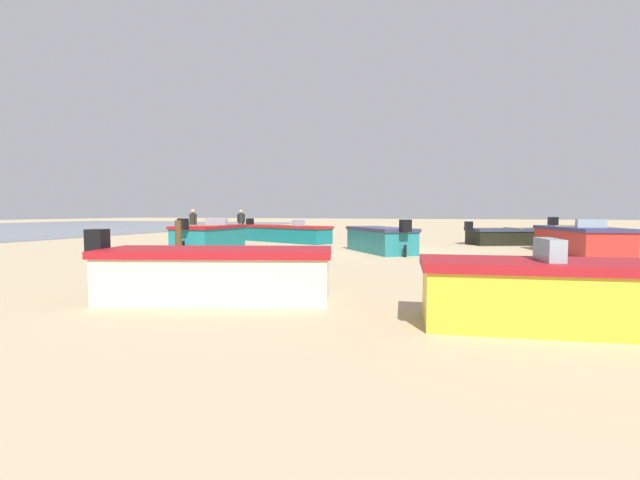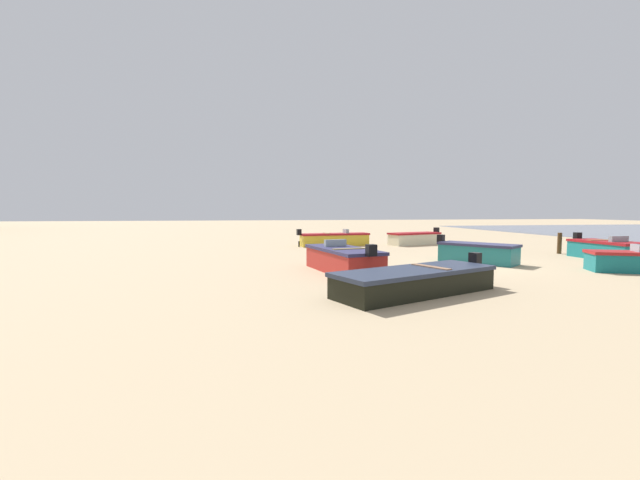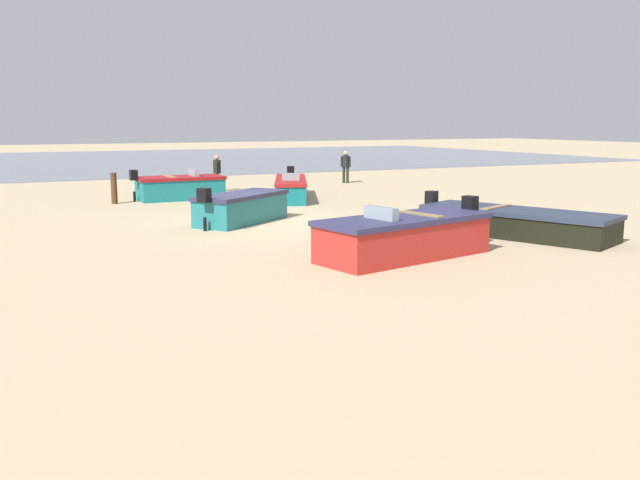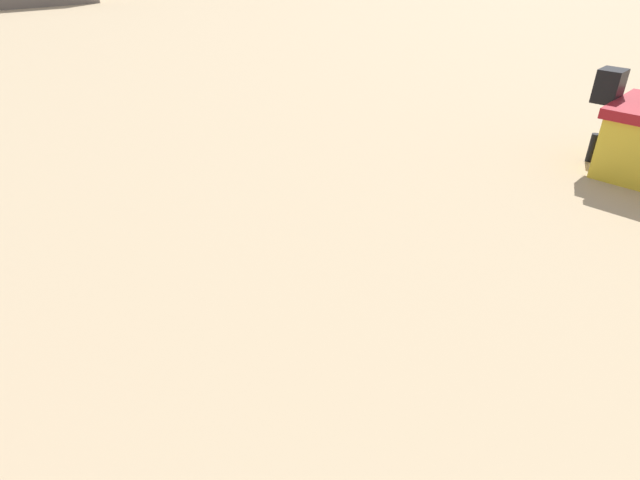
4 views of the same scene
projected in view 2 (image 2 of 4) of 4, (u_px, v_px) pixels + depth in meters
name	position (u px, v px, depth m)	size (l,w,h in m)	color
ground_plane	(477.00, 264.00, 17.93)	(160.00, 160.00, 0.00)	tan
boat_teal_0	(477.00, 253.00, 18.28)	(3.57, 3.13, 1.23)	#207377
boat_cream_1	(414.00, 239.00, 27.84)	(2.36, 4.12, 1.19)	beige
boat_yellow_2	(334.00, 239.00, 27.00)	(1.84, 5.10, 1.18)	gold
boat_red_3	(343.00, 260.00, 15.57)	(4.65, 2.50, 1.27)	red
boat_black_4	(416.00, 281.00, 11.51)	(3.58, 5.45, 1.05)	black
boat_teal_5	(607.00, 250.00, 19.60)	(3.67, 1.74, 1.24)	#1A757A
mooring_post_near_water	(559.00, 243.00, 22.11)	(0.23, 0.23, 1.18)	#4A311A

